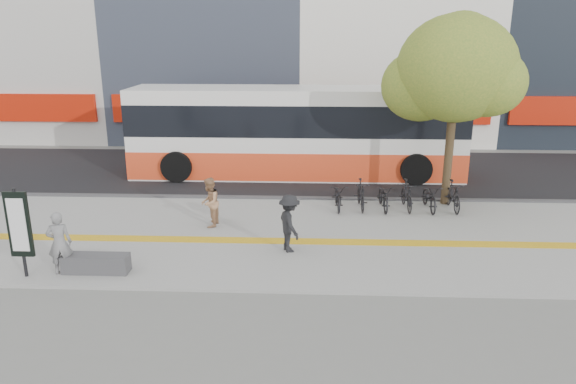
{
  "coord_description": "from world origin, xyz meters",
  "views": [
    {
      "loc": [
        2.59,
        -12.9,
        5.69
      ],
      "look_at": [
        1.94,
        2.0,
        1.22
      ],
      "focal_mm": 33.24,
      "sensor_mm": 36.0,
      "label": 1
    }
  ],
  "objects_px": {
    "seated_woman": "(59,243)",
    "bus": "(296,134)",
    "signboard": "(19,226)",
    "street_tree": "(454,71)",
    "bench": "(96,263)",
    "pedestrian_tan": "(210,202)",
    "pedestrian_dark": "(289,223)"
  },
  "relations": [
    {
      "from": "pedestrian_tan",
      "to": "pedestrian_dark",
      "type": "xyz_separation_m",
      "value": [
        2.46,
        -1.78,
        0.03
      ]
    },
    {
      "from": "bench",
      "to": "signboard",
      "type": "xyz_separation_m",
      "value": [
        -1.6,
        -0.31,
        1.06
      ]
    },
    {
      "from": "signboard",
      "to": "pedestrian_tan",
      "type": "height_order",
      "value": "signboard"
    },
    {
      "from": "signboard",
      "to": "pedestrian_dark",
      "type": "relative_size",
      "value": 1.41
    },
    {
      "from": "signboard",
      "to": "pedestrian_dark",
      "type": "height_order",
      "value": "signboard"
    },
    {
      "from": "street_tree",
      "to": "pedestrian_dark",
      "type": "bearing_deg",
      "value": -138.77
    },
    {
      "from": "street_tree",
      "to": "bench",
      "type": "bearing_deg",
      "value": -148.38
    },
    {
      "from": "signboard",
      "to": "bus",
      "type": "relative_size",
      "value": 0.17
    },
    {
      "from": "street_tree",
      "to": "pedestrian_dark",
      "type": "xyz_separation_m",
      "value": [
        -5.13,
        -4.49,
        -3.65
      ]
    },
    {
      "from": "bus",
      "to": "pedestrian_dark",
      "type": "relative_size",
      "value": 8.5
    },
    {
      "from": "signboard",
      "to": "seated_woman",
      "type": "xyz_separation_m",
      "value": [
        0.8,
        0.22,
        -0.51
      ]
    },
    {
      "from": "bus",
      "to": "pedestrian_tan",
      "type": "xyz_separation_m",
      "value": [
        -2.41,
        -6.39,
        -0.89
      ]
    },
    {
      "from": "bus",
      "to": "pedestrian_dark",
      "type": "distance_m",
      "value": 8.22
    },
    {
      "from": "street_tree",
      "to": "pedestrian_dark",
      "type": "height_order",
      "value": "street_tree"
    },
    {
      "from": "pedestrian_tan",
      "to": "pedestrian_dark",
      "type": "distance_m",
      "value": 3.04
    },
    {
      "from": "street_tree",
      "to": "bus",
      "type": "xyz_separation_m",
      "value": [
        -5.18,
        3.68,
        -2.79
      ]
    },
    {
      "from": "signboard",
      "to": "street_tree",
      "type": "height_order",
      "value": "street_tree"
    },
    {
      "from": "pedestrian_tan",
      "to": "signboard",
      "type": "bearing_deg",
      "value": -41.75
    },
    {
      "from": "signboard",
      "to": "bus",
      "type": "bearing_deg",
      "value": 58.22
    },
    {
      "from": "street_tree",
      "to": "bus",
      "type": "bearing_deg",
      "value": 144.62
    },
    {
      "from": "bus",
      "to": "pedestrian_dark",
      "type": "bearing_deg",
      "value": -89.61
    },
    {
      "from": "street_tree",
      "to": "pedestrian_dark",
      "type": "distance_m",
      "value": 7.73
    },
    {
      "from": "pedestrian_dark",
      "to": "bench",
      "type": "bearing_deg",
      "value": 86.0
    },
    {
      "from": "seated_woman",
      "to": "pedestrian_dark",
      "type": "distance_m",
      "value": 5.69
    },
    {
      "from": "signboard",
      "to": "pedestrian_dark",
      "type": "bearing_deg",
      "value": 16.35
    },
    {
      "from": "signboard",
      "to": "street_tree",
      "type": "xyz_separation_m",
      "value": [
        11.38,
        6.33,
        3.15
      ]
    },
    {
      "from": "bench",
      "to": "pedestrian_tan",
      "type": "xyz_separation_m",
      "value": [
        2.19,
        3.31,
        0.53
      ]
    },
    {
      "from": "bench",
      "to": "street_tree",
      "type": "bearing_deg",
      "value": 31.62
    },
    {
      "from": "pedestrian_tan",
      "to": "street_tree",
      "type": "bearing_deg",
      "value": 114.3
    },
    {
      "from": "seated_woman",
      "to": "bench",
      "type": "bearing_deg",
      "value": 169.67
    },
    {
      "from": "seated_woman",
      "to": "bus",
      "type": "bearing_deg",
      "value": -135.5
    },
    {
      "from": "street_tree",
      "to": "signboard",
      "type": "bearing_deg",
      "value": -150.93
    }
  ]
}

